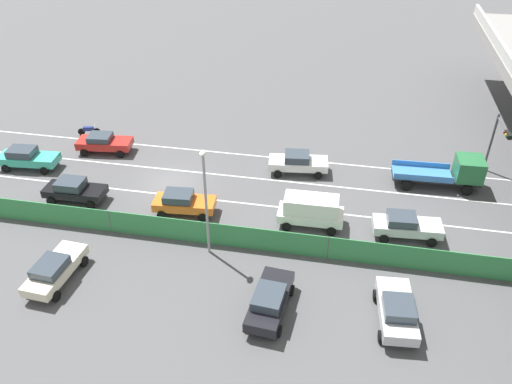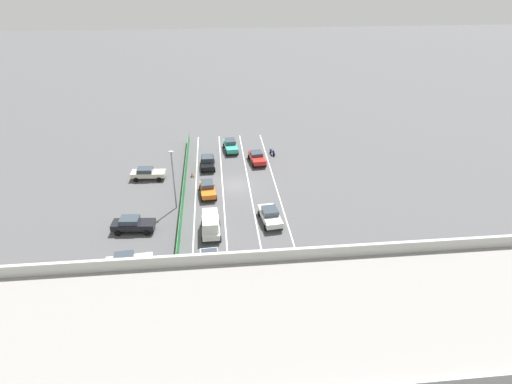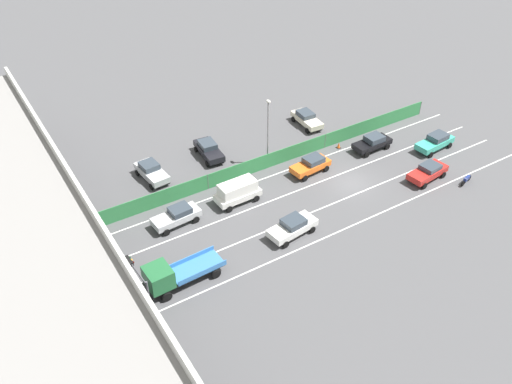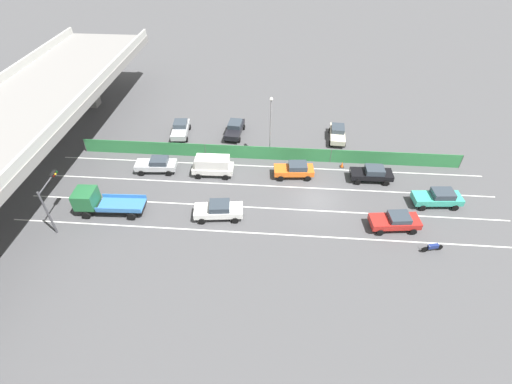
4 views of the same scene
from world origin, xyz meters
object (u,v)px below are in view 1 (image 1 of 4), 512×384
Objects in this scene: traffic_cone at (99,218)px; car_taxi_teal at (27,157)px; car_van_white at (311,210)px; car_taxi_orange at (183,202)px; parked_wagon_silver at (397,310)px; street_lamp at (205,194)px; car_sedan_silver at (406,225)px; car_sedan_red at (104,142)px; flatbed_truck_blue at (453,172)px; car_sedan_black at (74,189)px; parked_sedan_cream at (55,269)px; car_hatchback_white at (298,162)px; traffic_light at (498,138)px; motorcycle at (89,130)px; parked_sedan_dark at (270,300)px.

car_taxi_teal is at bearing -123.07° from traffic_cone.
car_taxi_orange is at bearing -87.89° from car_van_white.
car_van_white is 0.97× the size of parked_wagon_silver.
car_sedan_silver is at bearing 107.97° from street_lamp.
car_sedan_red is (-3.56, 4.81, -0.05)m from car_taxi_teal.
flatbed_truck_blue is (0.06, 27.73, 0.41)m from car_sedan_red.
car_sedan_black is 3.59m from traffic_cone.
car_taxi_teal is 5.99m from car_sedan_red.
car_taxi_teal is 30.09m from parked_wagon_silver.
car_taxi_teal is (-3.48, -5.78, 0.03)m from car_sedan_black.
parked_wagon_silver is 6.54× the size of traffic_cone.
car_taxi_teal is 1.05× the size of parked_sedan_cream.
flatbed_truck_blue is at bearing 90.69° from car_hatchback_white.
traffic_light is 29.17m from traffic_cone.
parked_sedan_cream is 5.86m from traffic_cone.
car_van_white is (-0.32, 8.77, 0.33)m from car_taxi_orange.
car_van_white is at bearing 69.27° from car_sedan_red.
car_taxi_teal is 0.74× the size of flatbed_truck_blue.
car_sedan_silver is (6.66, 7.83, -0.01)m from car_hatchback_white.
car_sedan_silver is 0.93× the size of traffic_light.
traffic_light is at bearing 93.28° from car_sedan_red.
parked_sedan_cream reaches higher than motorcycle.
parked_sedan_dark is 0.97× the size of traffic_light.
car_sedan_black is 0.91× the size of traffic_light.
parked_sedan_cream is (7.92, -5.23, -0.02)m from car_taxi_orange.
car_sedan_black is 16.71m from car_hatchback_white.
car_hatchback_white is at bearing -130.35° from car_sedan_silver.
car_hatchback_white is 1.01× the size of parked_sedan_dark.
parked_wagon_silver is (-0.51, 19.36, 0.03)m from parked_sedan_cream.
car_sedan_black is 0.68× the size of flatbed_truck_blue.
street_lamp reaches higher than parked_sedan_dark.
traffic_light reaches higher than parked_wagon_silver.
car_taxi_orange is 2.26× the size of motorcycle.
car_taxi_orange is 0.92× the size of car_hatchback_white.
car_hatchback_white is 0.98× the size of traffic_light.
parked_sedan_cream is at bearing 14.45° from car_sedan_red.
car_sedan_silver is 28.36m from motorcycle.
street_lamp reaches higher than traffic_light.
parked_sedan_dark is (8.30, -1.35, -0.32)m from car_van_white.
car_sedan_red is 6.73× the size of traffic_cone.
car_van_white is 0.97× the size of car_sedan_silver.
parked_sedan_cream is at bearing 37.19° from car_taxi_teal.
car_van_white is at bearing -145.25° from parked_wagon_silver.
motorcycle is at bearing -109.49° from car_sedan_silver.
street_lamp is at bearing 78.79° from traffic_cone.
car_sedan_black reaches higher than motorcycle.
parked_sedan_dark is at bearing 46.95° from street_lamp.
motorcycle is at bearing -159.28° from car_sedan_black.
car_sedan_black is at bearing -65.83° from car_hatchback_white.
motorcycle is at bearing -114.51° from car_van_white.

